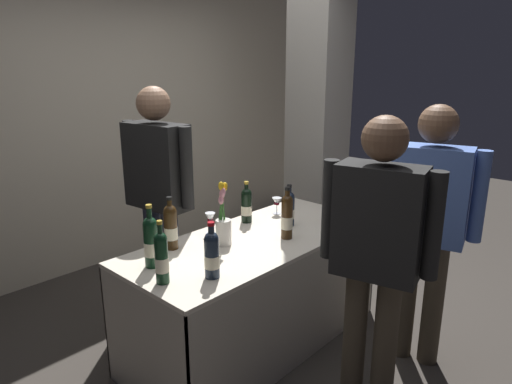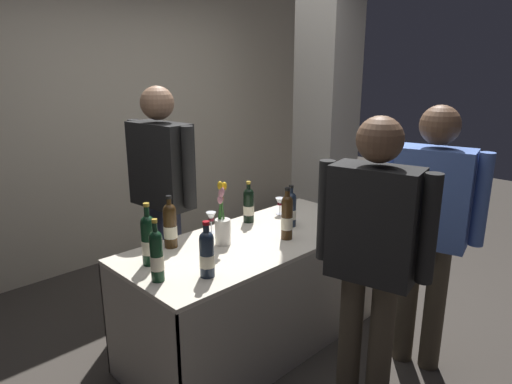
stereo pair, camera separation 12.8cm
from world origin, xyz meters
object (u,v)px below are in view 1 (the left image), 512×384
object	(u,v)px
wine_glass_mid	(210,219)
tasting_table	(256,270)
concrete_pillar	(320,65)
taster_foreground_right	(377,246)
featured_wine_bottle	(212,254)
wine_glass_near_vendor	(329,210)
vendor_presenter	(158,182)
display_bottle_0	(162,257)
wine_glass_near_taster	(277,202)
flower_vase	(223,225)

from	to	relation	value
wine_glass_mid	tasting_table	bearing A→B (deg)	-61.86
concrete_pillar	taster_foreground_right	distance (m)	2.29
featured_wine_bottle	wine_glass_near_vendor	size ratio (longest dim) A/B	2.22
tasting_table	vendor_presenter	distance (m)	0.92
tasting_table	wine_glass_near_vendor	bearing A→B (deg)	-19.66
concrete_pillar	wine_glass_mid	world-z (taller)	concrete_pillar
concrete_pillar	tasting_table	bearing A→B (deg)	-158.01
display_bottle_0	wine_glass_mid	world-z (taller)	display_bottle_0
wine_glass_near_vendor	wine_glass_near_taster	bearing A→B (deg)	99.95
tasting_table	wine_glass_near_taster	bearing A→B (deg)	25.28
featured_wine_bottle	display_bottle_0	bearing A→B (deg)	147.06
featured_wine_bottle	display_bottle_0	distance (m)	0.25
wine_glass_mid	wine_glass_near_taster	world-z (taller)	wine_glass_mid
wine_glass_near_taster	taster_foreground_right	size ratio (longest dim) A/B	0.08
tasting_table	flower_vase	distance (m)	0.42
featured_wine_bottle	wine_glass_near_taster	xyz separation A→B (m)	(1.02, 0.43, -0.04)
flower_vase	display_bottle_0	bearing A→B (deg)	-165.71
vendor_presenter	taster_foreground_right	distance (m)	1.61
tasting_table	flower_vase	bearing A→B (deg)	163.39
taster_foreground_right	featured_wine_bottle	bearing A→B (deg)	25.36
wine_glass_mid	wine_glass_near_taster	size ratio (longest dim) A/B	1.15
vendor_presenter	taster_foreground_right	xyz separation A→B (m)	(0.14, -1.60, -0.07)
featured_wine_bottle	wine_glass_mid	world-z (taller)	featured_wine_bottle
display_bottle_0	tasting_table	bearing A→B (deg)	5.54
wine_glass_mid	concrete_pillar	bearing A→B (deg)	11.55
concrete_pillar	featured_wine_bottle	bearing A→B (deg)	-158.37
display_bottle_0	wine_glass_near_taster	distance (m)	1.26
featured_wine_bottle	flower_vase	world-z (taller)	flower_vase
featured_wine_bottle	taster_foreground_right	bearing A→B (deg)	-51.93
display_bottle_0	wine_glass_near_vendor	size ratio (longest dim) A/B	2.44
vendor_presenter	featured_wine_bottle	bearing A→B (deg)	-26.91
vendor_presenter	display_bottle_0	bearing A→B (deg)	-40.99
wine_glass_near_vendor	vendor_presenter	bearing A→B (deg)	127.55
vendor_presenter	wine_glass_near_taster	bearing A→B (deg)	44.62
flower_vase	vendor_presenter	bearing A→B (deg)	87.75
flower_vase	wine_glass_mid	bearing A→B (deg)	69.57
wine_glass_near_taster	taster_foreground_right	distance (m)	1.19
flower_vase	taster_foreground_right	xyz separation A→B (m)	(0.16, -0.92, 0.07)
tasting_table	wine_glass_near_vendor	xyz separation A→B (m)	(0.53, -0.19, 0.32)
concrete_pillar	tasting_table	world-z (taller)	concrete_pillar
wine_glass_near_vendor	wine_glass_mid	distance (m)	0.81
display_bottle_0	wine_glass_mid	distance (m)	0.71
tasting_table	wine_glass_mid	bearing A→B (deg)	118.14
wine_glass_near_taster	taster_foreground_right	world-z (taller)	taster_foreground_right
display_bottle_0	wine_glass_mid	size ratio (longest dim) A/B	2.35
flower_vase	wine_glass_near_taster	bearing A→B (deg)	12.59
concrete_pillar	flower_vase	size ratio (longest dim) A/B	8.92
taster_foreground_right	tasting_table	bearing A→B (deg)	-16.32
featured_wine_bottle	wine_glass_near_taster	size ratio (longest dim) A/B	2.46
concrete_pillar	vendor_presenter	world-z (taller)	concrete_pillar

